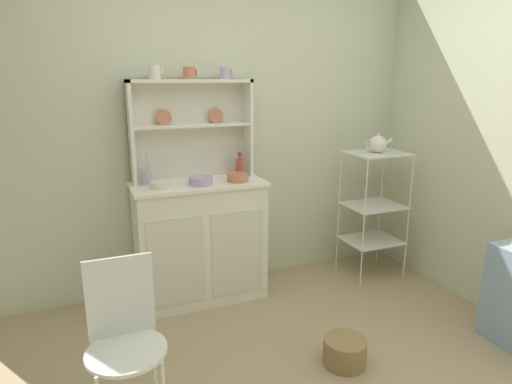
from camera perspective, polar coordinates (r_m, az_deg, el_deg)
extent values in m
cube|color=beige|center=(3.44, -4.77, 8.17)|extent=(3.84, 0.05, 2.50)
cube|color=white|center=(3.32, -7.27, -6.35)|extent=(0.93, 0.42, 0.90)
cube|color=silver|center=(3.10, -10.24, -8.95)|extent=(0.39, 0.01, 0.63)
cube|color=silver|center=(3.21, -2.38, -7.89)|extent=(0.39, 0.01, 0.63)
cube|color=white|center=(3.19, -7.53, 1.04)|extent=(0.96, 0.45, 0.02)
cube|color=silver|center=(3.32, -8.62, 8.06)|extent=(0.89, 0.02, 0.72)
cube|color=white|center=(3.17, -15.95, 7.36)|extent=(0.02, 0.18, 0.72)
cube|color=white|center=(3.37, -1.06, 8.31)|extent=(0.02, 0.18, 0.72)
cube|color=white|center=(3.24, -8.31, 8.55)|extent=(0.85, 0.16, 0.02)
cube|color=white|center=(3.22, -8.52, 14.09)|extent=(0.89, 0.18, 0.02)
cylinder|color=#C67556|center=(3.23, -11.92, 9.44)|extent=(0.11, 0.03, 0.11)
cylinder|color=#C67556|center=(3.32, -5.17, 9.83)|extent=(0.11, 0.03, 0.11)
cylinder|color=silver|center=(3.53, 13.85, -4.13)|extent=(0.01, 0.01, 1.05)
cylinder|color=silver|center=(3.79, 19.19, -3.23)|extent=(0.01, 0.01, 1.05)
cylinder|color=silver|center=(3.81, 10.69, -2.54)|extent=(0.01, 0.01, 1.05)
cylinder|color=silver|center=(4.05, 15.86, -1.81)|extent=(0.01, 0.01, 1.05)
cube|color=silver|center=(3.67, 15.46, 4.88)|extent=(0.45, 0.38, 0.01)
cube|color=silver|center=(3.77, 15.01, -1.70)|extent=(0.45, 0.38, 0.01)
cube|color=silver|center=(3.86, 14.71, -6.05)|extent=(0.45, 0.38, 0.01)
cylinder|color=white|center=(2.40, -19.87, -22.33)|extent=(0.01, 0.01, 0.45)
cylinder|color=white|center=(2.41, -12.98, -21.57)|extent=(0.01, 0.01, 0.45)
cylinder|color=white|center=(2.16, -16.47, -19.24)|extent=(0.36, 0.36, 0.02)
cube|color=white|center=(2.18, -17.23, -12.92)|extent=(0.31, 0.02, 0.40)
cylinder|color=#93754C|center=(2.78, 11.45, -19.64)|extent=(0.25, 0.25, 0.16)
cylinder|color=silver|center=(3.17, -13.05, 14.94)|extent=(0.08, 0.08, 0.09)
torus|color=silver|center=(3.18, -12.13, 15.07)|extent=(0.01, 0.05, 0.05)
cylinder|color=#C67556|center=(3.22, -8.69, 15.05)|extent=(0.08, 0.08, 0.08)
torus|color=#C67556|center=(3.23, -7.78, 15.15)|extent=(0.01, 0.05, 0.05)
cylinder|color=#B79ECC|center=(3.29, -4.04, 15.13)|extent=(0.08, 0.08, 0.08)
torus|color=#B79ECC|center=(3.31, -3.22, 15.21)|extent=(0.01, 0.05, 0.05)
cylinder|color=silver|center=(3.06, -12.23, 0.91)|extent=(0.14, 0.14, 0.05)
cylinder|color=#B79ECC|center=(3.11, -7.20, 1.46)|extent=(0.17, 0.17, 0.06)
cylinder|color=#C67556|center=(3.19, -2.38, 1.90)|extent=(0.16, 0.16, 0.06)
cylinder|color=#B74C47|center=(3.35, -2.11, 3.17)|extent=(0.06, 0.06, 0.13)
cylinder|color=#B74C47|center=(3.34, -2.12, 4.58)|extent=(0.03, 0.03, 0.04)
cylinder|color=#4C382D|center=(3.33, -2.12, 5.01)|extent=(0.03, 0.03, 0.01)
cylinder|color=#B2B7C6|center=(3.18, -14.04, 1.93)|extent=(0.08, 0.08, 0.11)
cylinder|color=silver|center=(3.17, -14.57, 3.35)|extent=(0.01, 0.03, 0.19)
ellipsoid|color=silver|center=(3.15, -14.68, 5.12)|extent=(0.02, 0.01, 0.01)
cylinder|color=silver|center=(3.18, -13.72, 3.24)|extent=(0.01, 0.02, 0.16)
ellipsoid|color=silver|center=(3.16, -13.82, 4.81)|extent=(0.02, 0.01, 0.01)
sphere|color=white|center=(3.66, 15.53, 6.03)|extent=(0.14, 0.14, 0.14)
sphere|color=silver|center=(3.65, 15.62, 7.25)|extent=(0.02, 0.02, 0.02)
cylinder|color=white|center=(3.72, 16.77, 6.23)|extent=(0.09, 0.02, 0.07)
torus|color=white|center=(3.61, 14.51, 5.99)|extent=(0.01, 0.09, 0.09)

